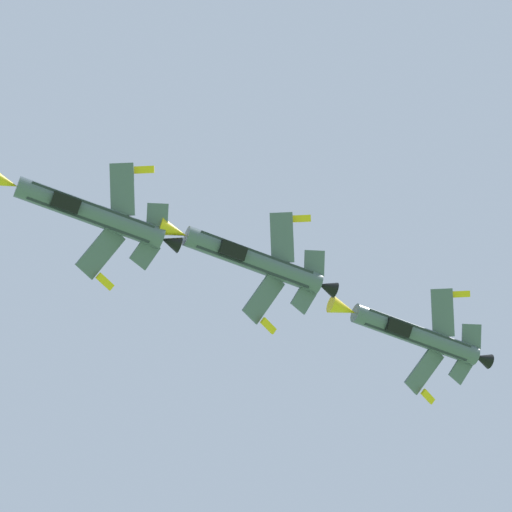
# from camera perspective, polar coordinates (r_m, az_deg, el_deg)

# --- Properties ---
(fighter_jet_lead) EXTENTS (15.95, 8.26, 6.84)m
(fighter_jet_lead) POSITION_cam_1_polar(r_m,az_deg,el_deg) (85.33, -8.93, 2.33)
(fighter_jet_lead) COLOR #4C5666
(fighter_jet_left_wing) EXTENTS (15.95, 7.76, 7.36)m
(fighter_jet_left_wing) POSITION_cam_1_polar(r_m,az_deg,el_deg) (88.12, -0.29, -0.17)
(fighter_jet_left_wing) COLOR #4C5666
(fighter_jet_right_wing) EXTENTS (15.95, 8.39, 6.69)m
(fighter_jet_right_wing) POSITION_cam_1_polar(r_m,az_deg,el_deg) (94.44, 8.32, -4.10)
(fighter_jet_right_wing) COLOR #4C5666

